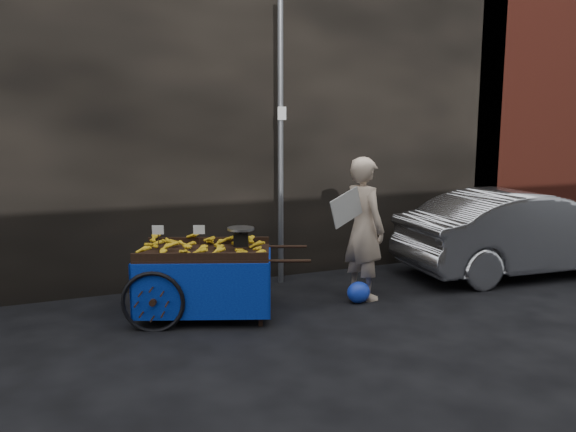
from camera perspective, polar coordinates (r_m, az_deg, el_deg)
name	(u,v)px	position (r m, az deg, el deg)	size (l,w,h in m)	color
ground	(298,312)	(6.91, 1.01, -9.68)	(80.00, 80.00, 0.00)	black
building_wall	(255,109)	(9.11, -3.33, 10.82)	(13.50, 2.00, 5.00)	black
street_pole	(281,142)	(7.86, -0.76, 7.51)	(0.12, 0.10, 4.00)	slate
banana_cart	(201,258)	(6.66, -8.85, -4.25)	(2.27, 1.61, 1.13)	black
vendor	(364,228)	(7.30, 7.68, -1.23)	(0.93, 0.75, 1.85)	#C4AB92
plastic_bag	(359,292)	(7.25, 7.18, -7.70)	(0.31, 0.24, 0.28)	blue
parked_car	(524,232)	(9.23, 22.86, -1.53)	(1.35, 3.86, 1.27)	silver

